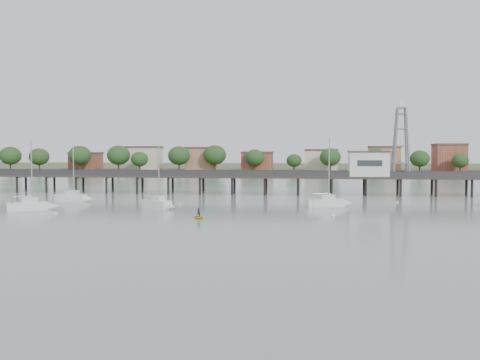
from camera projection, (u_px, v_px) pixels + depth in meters
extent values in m
plane|color=slate|center=(186.00, 239.00, 55.39)|extent=(500.00, 500.00, 0.00)
cube|color=#2D2823|center=(249.00, 177.00, 114.63)|extent=(150.00, 5.00, 0.50)
cube|color=#333335|center=(248.00, 174.00, 112.21)|extent=(150.00, 0.12, 1.10)
cube|color=#333335|center=(251.00, 173.00, 116.96)|extent=(150.00, 0.12, 1.10)
cylinder|color=black|center=(248.00, 186.00, 112.85)|extent=(0.50, 0.50, 4.40)
cylinder|color=black|center=(250.00, 185.00, 116.61)|extent=(0.50, 0.50, 4.40)
cube|color=silver|center=(368.00, 164.00, 111.31)|extent=(8.00, 5.00, 5.00)
cube|color=#4C3833|center=(369.00, 152.00, 111.17)|extent=(8.40, 5.40, 0.30)
cube|color=slate|center=(401.00, 108.00, 109.87)|extent=(1.80, 1.80, 0.30)
cube|color=silver|center=(401.00, 104.00, 109.83)|extent=(0.90, 0.90, 1.20)
cube|color=silver|center=(72.00, 199.00, 98.11)|extent=(4.96, 2.07, 1.65)
cone|color=silver|center=(88.00, 199.00, 97.62)|extent=(2.11, 1.97, 1.91)
cube|color=silver|center=(72.00, 192.00, 98.05)|extent=(2.23, 1.60, 0.75)
cylinder|color=#A5A8AA|center=(74.00, 169.00, 97.77)|extent=(0.18, 0.18, 9.19)
cylinder|color=#A5A8AA|center=(68.00, 189.00, 98.15)|extent=(2.86, 0.22, 0.12)
cube|color=silver|center=(327.00, 204.00, 88.57)|extent=(5.82, 3.83, 1.65)
cone|color=silver|center=(346.00, 203.00, 89.31)|extent=(2.85, 2.76, 2.11)
cube|color=silver|center=(327.00, 197.00, 88.51)|extent=(2.84, 2.41, 0.75)
cylinder|color=#A5A8AA|center=(329.00, 168.00, 88.35)|extent=(0.18, 0.18, 10.18)
cylinder|color=#A5A8AA|center=(322.00, 194.00, 88.29)|extent=(3.02, 1.19, 0.12)
cube|color=silver|center=(30.00, 207.00, 82.89)|extent=(5.44, 4.29, 1.65)
cone|color=silver|center=(52.00, 207.00, 84.12)|extent=(2.85, 2.79, 1.99)
cube|color=silver|center=(30.00, 200.00, 82.83)|extent=(2.77, 2.52, 0.75)
cylinder|color=#A5A8AA|center=(32.00, 171.00, 82.73)|extent=(0.18, 0.18, 9.61)
cylinder|color=#A5A8AA|center=(24.00, 196.00, 82.47)|extent=(2.65, 1.60, 0.12)
cube|color=silver|center=(158.00, 205.00, 85.84)|extent=(5.06, 4.11, 1.65)
cone|color=silver|center=(171.00, 207.00, 83.95)|extent=(2.68, 2.64, 1.86)
cube|color=silver|center=(158.00, 198.00, 85.78)|extent=(2.60, 2.39, 0.75)
cylinder|color=#A5A8AA|center=(159.00, 173.00, 85.35)|extent=(0.18, 0.18, 8.99)
cylinder|color=#A5A8AA|center=(154.00, 195.00, 86.25)|extent=(2.44, 1.57, 0.12)
cube|color=silver|center=(71.00, 198.00, 101.81)|extent=(3.49, 2.29, 0.90)
cube|color=silver|center=(67.00, 195.00, 101.65)|extent=(1.36, 1.36, 0.54)
imported|color=yellow|center=(199.00, 218.00, 73.00)|extent=(1.88, 0.99, 2.53)
imported|color=black|center=(199.00, 218.00, 73.00)|extent=(0.90, 1.33, 0.30)
ellipsoid|color=#EDECB8|center=(180.00, 204.00, 92.62)|extent=(0.56, 0.56, 0.39)
ellipsoid|color=#EDECB8|center=(397.00, 203.00, 95.02)|extent=(0.56, 0.56, 0.39)
ellipsoid|color=#EDECB8|center=(333.00, 216.00, 74.98)|extent=(0.56, 0.56, 0.39)
ellipsoid|color=#EDECB8|center=(55.00, 213.00, 78.16)|extent=(0.56, 0.56, 0.39)
cube|color=#475133|center=(286.00, 167.00, 298.04)|extent=(500.00, 170.00, 1.40)
cube|color=brown|center=(86.00, 159.00, 247.79)|extent=(13.00, 10.50, 9.00)
cube|color=brown|center=(144.00, 159.00, 244.23)|extent=(13.00, 10.50, 9.00)
cube|color=brown|center=(202.00, 160.00, 240.80)|extent=(13.00, 10.50, 9.00)
cube|color=brown|center=(257.00, 160.00, 237.63)|extent=(13.00, 10.50, 9.00)
cube|color=brown|center=(321.00, 160.00, 234.07)|extent=(13.00, 10.50, 9.00)
cube|color=brown|center=(384.00, 160.00, 230.64)|extent=(13.00, 10.50, 9.00)
cube|color=brown|center=(449.00, 160.00, 227.21)|extent=(13.00, 10.50, 9.00)
ellipsoid|color=#1B3D19|center=(11.00, 159.00, 239.70)|extent=(8.00, 8.00, 6.80)
ellipsoid|color=#1B3D19|center=(278.00, 159.00, 224.45)|extent=(8.00, 8.00, 6.80)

